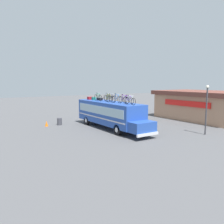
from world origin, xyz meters
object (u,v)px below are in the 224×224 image
object	(u,v)px
rooftop_bicycle_7	(128,100)
street_lamp	(207,106)
rooftop_bicycle_1	(98,97)
trash_bin	(60,122)
traffic_cone	(47,124)
rooftop_bicycle_2	(107,98)
rooftop_bicycle_3	(108,98)
rooftop_bicycle_8	(130,101)
luggage_bag_3	(100,99)
rooftop_bicycle_5	(117,99)
rooftop_bicycle_6	(124,99)
luggage_bag_1	(90,98)
bus	(110,113)
luggage_bag_2	(94,99)
rooftop_bicycle_4	(111,99)

from	to	relation	value
rooftop_bicycle_7	street_lamp	bearing A→B (deg)	50.06
rooftop_bicycle_1	trash_bin	bearing A→B (deg)	-129.06
traffic_cone	rooftop_bicycle_1	bearing A→B (deg)	59.77
rooftop_bicycle_2	traffic_cone	xyz separation A→B (m)	(-3.87, -5.97, -3.03)
trash_bin	traffic_cone	size ratio (longest dim) A/B	1.37
rooftop_bicycle_3	rooftop_bicycle_8	world-z (taller)	rooftop_bicycle_8
luggage_bag_3	rooftop_bicycle_5	size ratio (longest dim) A/B	0.42
rooftop_bicycle_5	rooftop_bicycle_6	size ratio (longest dim) A/B	0.99
rooftop_bicycle_6	trash_bin	distance (m)	8.78
luggage_bag_1	street_lamp	world-z (taller)	street_lamp
rooftop_bicycle_8	rooftop_bicycle_7	bearing A→B (deg)	153.59
bus	luggage_bag_3	bearing A→B (deg)	173.65
rooftop_bicycle_1	rooftop_bicycle_7	size ratio (longest dim) A/B	1.00
rooftop_bicycle_2	rooftop_bicycle_7	xyz separation A→B (m)	(4.02, -0.07, -0.00)
luggage_bag_1	bus	bearing A→B (deg)	3.09
rooftop_bicycle_2	rooftop_bicycle_7	distance (m)	4.02
luggage_bag_3	rooftop_bicycle_7	distance (m)	5.58
luggage_bag_1	luggage_bag_3	bearing A→B (deg)	19.72
rooftop_bicycle_6	street_lamp	world-z (taller)	street_lamp
trash_bin	street_lamp	world-z (taller)	street_lamp
bus	luggage_bag_3	world-z (taller)	luggage_bag_3
luggage_bag_1	rooftop_bicycle_7	size ratio (longest dim) A/B	0.30
rooftop_bicycle_6	rooftop_bicycle_8	bearing A→B (deg)	-15.64
luggage_bag_3	traffic_cone	distance (m)	6.88
rooftop_bicycle_3	rooftop_bicycle_7	bearing A→B (deg)	5.24
rooftop_bicycle_1	rooftop_bicycle_2	size ratio (longest dim) A/B	1.05
luggage_bag_2	trash_bin	bearing A→B (deg)	-110.74
rooftop_bicycle_6	rooftop_bicycle_7	world-z (taller)	same
rooftop_bicycle_4	rooftop_bicycle_5	world-z (taller)	rooftop_bicycle_5
street_lamp	luggage_bag_3	bearing A→B (deg)	-150.62
bus	rooftop_bicycle_4	size ratio (longest dim) A/B	6.77
luggage_bag_1	rooftop_bicycle_8	xyz separation A→B (m)	(7.91, 0.21, 0.20)
bus	luggage_bag_1	world-z (taller)	luggage_bag_1
luggage_bag_2	rooftop_bicycle_8	bearing A→B (deg)	0.52
bus	rooftop_bicycle_6	distance (m)	2.57
luggage_bag_1	street_lamp	xyz separation A→B (m)	(11.98, 6.43, -0.27)
rooftop_bicycle_3	rooftop_bicycle_7	size ratio (longest dim) A/B	0.96
bus	rooftop_bicycle_7	distance (m)	3.22
bus	rooftop_bicycle_7	size ratio (longest dim) A/B	6.54
bus	rooftop_bicycle_6	bearing A→B (deg)	12.43
rooftop_bicycle_1	rooftop_bicycle_2	bearing A→B (deg)	42.47
bus	traffic_cone	xyz separation A→B (m)	(-5.14, -5.53, -1.40)
luggage_bag_3	rooftop_bicycle_5	distance (m)	4.00
rooftop_bicycle_4	rooftop_bicycle_6	distance (m)	1.67
traffic_cone	street_lamp	size ratio (longest dim) A/B	0.13
rooftop_bicycle_1	trash_bin	xyz separation A→B (m)	(-2.96, -3.65, -2.92)
luggage_bag_2	street_lamp	distance (m)	12.87
luggage_bag_1	traffic_cone	xyz separation A→B (m)	(-0.79, -5.29, -2.82)
luggage_bag_3	traffic_cone	size ratio (longest dim) A/B	1.19
luggage_bag_1	traffic_cone	bearing A→B (deg)	-98.48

